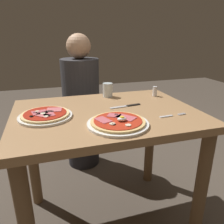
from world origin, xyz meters
TOP-DOWN VIEW (x-y plane):
  - ground_plane at (0.00, 0.00)m, footprint 8.00×8.00m
  - dining_table at (0.00, 0.00)m, footprint 1.01×0.74m
  - pizza_foreground at (0.00, -0.20)m, footprint 0.29×0.29m
  - pizza_across_left at (-0.32, 0.00)m, footprint 0.27×0.27m
  - water_glass_near at (0.09, 0.28)m, footprint 0.07×0.07m
  - fork at (0.30, -0.17)m, footprint 0.16×0.02m
  - knife at (0.14, 0.05)m, footprint 0.20×0.04m
  - salt_shaker at (0.40, 0.20)m, footprint 0.03×0.03m
  - diner_person at (-0.02, 0.74)m, footprint 0.32×0.32m

SIDE VIEW (x-z plane):
  - ground_plane at x=0.00m, z-range 0.00..0.00m
  - diner_person at x=-0.02m, z-range -0.03..1.15m
  - dining_table at x=0.00m, z-range 0.24..1.01m
  - fork at x=0.30m, z-range 0.77..0.77m
  - knife at x=0.14m, z-range 0.77..0.78m
  - pizza_across_left at x=-0.32m, z-range 0.77..0.80m
  - pizza_foreground at x=0.00m, z-range 0.76..0.81m
  - salt_shaker at x=0.40m, z-range 0.77..0.84m
  - water_glass_near at x=0.09m, z-range 0.76..0.86m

